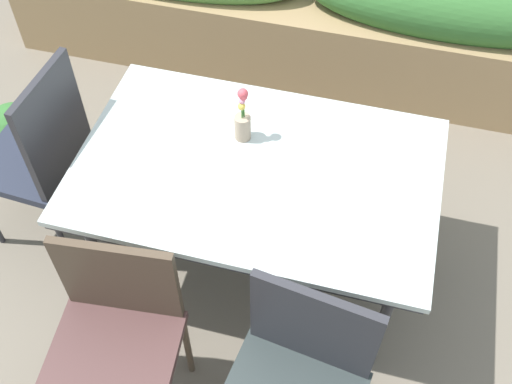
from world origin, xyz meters
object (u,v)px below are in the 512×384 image
Objects in this scene: chair_near_left at (115,336)px; planter_box at (306,17)px; potted_plant at (20,143)px; chair_end_left at (41,151)px; flower_vase at (243,120)px; chair_near_right at (296,383)px; dining_table at (256,176)px.

chair_near_left reaches higher than planter_box.
planter_box is 7.61× the size of potted_plant.
chair_end_left is 1.73m from planter_box.
planter_box is at bearing 89.85° from flower_vase.
flower_vase is 0.07× the size of planter_box.
chair_end_left is 0.28× the size of planter_box.
potted_plant is at bearing -135.52° from planter_box.
planter_box is (-0.42, 2.20, -0.12)m from chair_near_right.
chair_near_left is at bearing -114.31° from dining_table.
potted_plant is (-1.66, 0.99, -0.26)m from chair_near_right.
chair_near_left is (-0.33, -0.73, -0.15)m from dining_table.
potted_plant is at bearing -22.84° from chair_near_right.
flower_vase is at bearing -110.59° from chair_near_left.
chair_end_left is 1.49m from chair_near_right.
dining_table is 5.72× the size of flower_vase.
dining_table is 0.81m from chair_near_left.
chair_near_right is 0.66m from chair_near_left.
dining_table is at bearing -57.36° from chair_near_right.
chair_near_left reaches higher than chair_near_right.
planter_box is (-0.09, 1.48, -0.29)m from dining_table.
chair_near_right reaches higher than dining_table.
chair_near_right is at bearing -30.76° from potted_plant.
chair_near_left is (0.64, -0.72, -0.03)m from chair_end_left.
chair_near_right is 1.02m from flower_vase.
dining_table is at bearing -57.46° from flower_vase.
chair_near_left is at bearing 8.35° from chair_near_right.
dining_table is 0.98m from chair_end_left.
chair_end_left is 1.14× the size of chair_near_right.
dining_table is 1.51m from planter_box.
dining_table is 1.63× the size of chair_near_right.
chair_end_left reaches higher than chair_near_right.
chair_near_right is at bearing -65.29° from dining_table.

